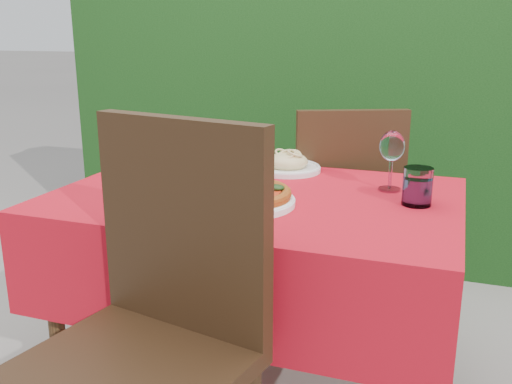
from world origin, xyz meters
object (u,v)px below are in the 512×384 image
(chair_near, at_px, (154,317))
(chair_far, at_px, (343,205))
(wine_glass, at_px, (392,149))
(fork, at_px, (173,189))
(steel_ramekin, at_px, (150,163))
(pasta_plate, at_px, (287,165))
(water_glass, at_px, (417,188))
(pizza_plate, at_px, (242,196))

(chair_near, height_order, chair_far, chair_near)
(wine_glass, height_order, fork, wine_glass)
(chair_far, height_order, steel_ramekin, chair_far)
(pasta_plate, bearing_deg, fork, -126.87)
(chair_far, relative_size, pasta_plate, 3.92)
(pasta_plate, distance_m, water_glass, 0.56)
(pasta_plate, bearing_deg, water_glass, -30.02)
(water_glass, bearing_deg, chair_near, -129.57)
(chair_near, height_order, water_glass, chair_near)
(pasta_plate, relative_size, water_glass, 2.15)
(pizza_plate, height_order, pasta_plate, pasta_plate)
(chair_near, xyz_separation_m, chair_far, (0.20, 1.21, -0.06))
(chair_near, distance_m, steel_ramekin, 0.94)
(chair_near, relative_size, wine_glass, 5.38)
(fork, bearing_deg, water_glass, -5.89)
(pasta_plate, bearing_deg, steel_ramekin, -167.32)
(chair_far, xyz_separation_m, pizza_plate, (-0.16, -0.74, 0.23))
(water_glass, xyz_separation_m, steel_ramekin, (-0.99, 0.16, -0.03))
(pizza_plate, bearing_deg, chair_near, -94.84)
(chair_far, height_order, pizza_plate, chair_far)
(chair_near, height_order, steel_ramekin, chair_near)
(water_glass, relative_size, fork, 0.70)
(water_glass, xyz_separation_m, wine_glass, (-0.09, 0.14, 0.09))
(pizza_plate, height_order, wine_glass, wine_glass)
(chair_near, relative_size, pasta_plate, 4.32)
(chair_far, distance_m, water_glass, 0.70)
(chair_near, xyz_separation_m, fork, (-0.23, 0.55, 0.15))
(pizza_plate, distance_m, water_glass, 0.52)
(water_glass, relative_size, wine_glass, 0.58)
(chair_near, height_order, pasta_plate, chair_near)
(chair_far, height_order, wine_glass, chair_far)
(chair_far, bearing_deg, steel_ramekin, 7.51)
(fork, relative_size, steel_ramekin, 1.88)
(fork, distance_m, steel_ramekin, 0.34)
(steel_ramekin, bearing_deg, chair_far, 31.35)
(chair_near, distance_m, chair_far, 1.23)
(pizza_plate, xyz_separation_m, wine_glass, (0.39, 0.31, 0.11))
(pizza_plate, height_order, water_glass, water_glass)
(pasta_plate, distance_m, fork, 0.46)
(water_glass, height_order, wine_glass, wine_glass)
(chair_far, bearing_deg, wine_glass, 94.09)
(wine_glass, xyz_separation_m, fork, (-0.66, -0.23, -0.13))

